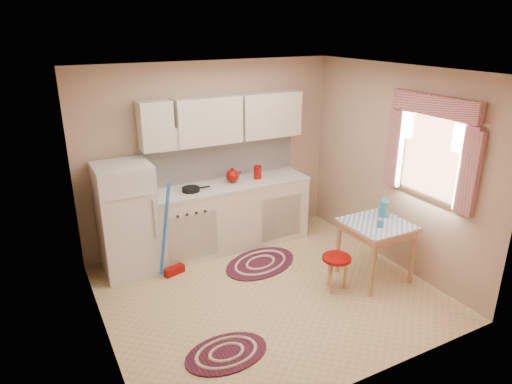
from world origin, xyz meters
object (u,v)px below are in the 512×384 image
base_cabinets (228,216)px  table (375,251)px  stool (336,273)px  fridge (127,219)px

base_cabinets → table: (1.21, -1.60, -0.08)m
base_cabinets → stool: 1.74m
fridge → table: 3.03m
fridge → stool: fridge is taller
base_cabinets → fridge: bearing=-177.9°
stool → base_cabinets: bearing=111.7°
fridge → stool: bearing=-37.7°
stool → table: bearing=-0.2°
stool → fridge: bearing=142.3°
table → base_cabinets: bearing=127.1°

